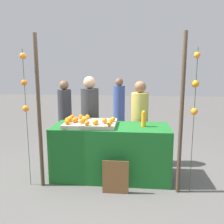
{
  "coord_description": "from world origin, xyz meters",
  "views": [
    {
      "loc": [
        0.38,
        -3.76,
        1.78
      ],
      "look_at": [
        0.0,
        0.15,
        1.07
      ],
      "focal_mm": 38.76,
      "sensor_mm": 36.0,
      "label": 1
    }
  ],
  "objects_px": {
    "orange_0": "(111,121)",
    "chalkboard_sign": "(116,177)",
    "orange_1": "(85,120)",
    "stall_counter": "(111,152)",
    "vendor_right": "(139,127)",
    "juice_bottle": "(144,119)",
    "vendor_left": "(90,123)"
  },
  "relations": [
    {
      "from": "orange_1",
      "to": "chalkboard_sign",
      "type": "bearing_deg",
      "value": -43.14
    },
    {
      "from": "stall_counter",
      "to": "orange_0",
      "type": "distance_m",
      "value": 0.54
    },
    {
      "from": "chalkboard_sign",
      "to": "vendor_right",
      "type": "bearing_deg",
      "value": 73.0
    },
    {
      "from": "orange_1",
      "to": "vendor_left",
      "type": "distance_m",
      "value": 0.67
    },
    {
      "from": "orange_0",
      "to": "vendor_right",
      "type": "distance_m",
      "value": 0.84
    },
    {
      "from": "stall_counter",
      "to": "chalkboard_sign",
      "type": "height_order",
      "value": "stall_counter"
    },
    {
      "from": "juice_bottle",
      "to": "chalkboard_sign",
      "type": "xyz_separation_m",
      "value": [
        -0.4,
        -0.54,
        -0.75
      ]
    },
    {
      "from": "vendor_left",
      "to": "chalkboard_sign",
      "type": "bearing_deg",
      "value": -63.15
    },
    {
      "from": "orange_0",
      "to": "chalkboard_sign",
      "type": "height_order",
      "value": "orange_0"
    },
    {
      "from": "juice_bottle",
      "to": "vendor_right",
      "type": "distance_m",
      "value": 0.65
    },
    {
      "from": "juice_bottle",
      "to": "vendor_right",
      "type": "relative_size",
      "value": 0.16
    },
    {
      "from": "orange_0",
      "to": "juice_bottle",
      "type": "xyz_separation_m",
      "value": [
        0.51,
        0.07,
        0.03
      ]
    },
    {
      "from": "stall_counter",
      "to": "orange_0",
      "type": "xyz_separation_m",
      "value": [
        0.0,
        -0.07,
        0.53
      ]
    },
    {
      "from": "orange_0",
      "to": "chalkboard_sign",
      "type": "bearing_deg",
      "value": -76.21
    },
    {
      "from": "stall_counter",
      "to": "vendor_right",
      "type": "relative_size",
      "value": 1.2
    },
    {
      "from": "orange_0",
      "to": "orange_1",
      "type": "xyz_separation_m",
      "value": [
        -0.42,
        0.03,
        0.01
      ]
    },
    {
      "from": "orange_0",
      "to": "orange_1",
      "type": "bearing_deg",
      "value": 175.33
    },
    {
      "from": "stall_counter",
      "to": "orange_1",
      "type": "xyz_separation_m",
      "value": [
        -0.42,
        -0.04,
        0.54
      ]
    },
    {
      "from": "vendor_right",
      "to": "stall_counter",
      "type": "bearing_deg",
      "value": -128.3
    },
    {
      "from": "orange_1",
      "to": "juice_bottle",
      "type": "distance_m",
      "value": 0.93
    },
    {
      "from": "orange_1",
      "to": "chalkboard_sign",
      "type": "relative_size",
      "value": 0.18
    },
    {
      "from": "orange_1",
      "to": "juice_bottle",
      "type": "height_order",
      "value": "juice_bottle"
    },
    {
      "from": "orange_0",
      "to": "vendor_left",
      "type": "height_order",
      "value": "vendor_left"
    },
    {
      "from": "vendor_right",
      "to": "juice_bottle",
      "type": "bearing_deg",
      "value": -84.73
    },
    {
      "from": "orange_1",
      "to": "stall_counter",
      "type": "bearing_deg",
      "value": 5.36
    },
    {
      "from": "chalkboard_sign",
      "to": "orange_0",
      "type": "bearing_deg",
      "value": 103.79
    },
    {
      "from": "orange_0",
      "to": "chalkboard_sign",
      "type": "relative_size",
      "value": 0.14
    },
    {
      "from": "juice_bottle",
      "to": "vendor_left",
      "type": "distance_m",
      "value": 1.16
    },
    {
      "from": "orange_0",
      "to": "juice_bottle",
      "type": "relative_size",
      "value": 0.29
    },
    {
      "from": "vendor_right",
      "to": "chalkboard_sign",
      "type": "bearing_deg",
      "value": -107.0
    },
    {
      "from": "stall_counter",
      "to": "vendor_right",
      "type": "bearing_deg",
      "value": 51.7
    },
    {
      "from": "orange_1",
      "to": "chalkboard_sign",
      "type": "xyz_separation_m",
      "value": [
        0.53,
        -0.5,
        -0.73
      ]
    }
  ]
}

